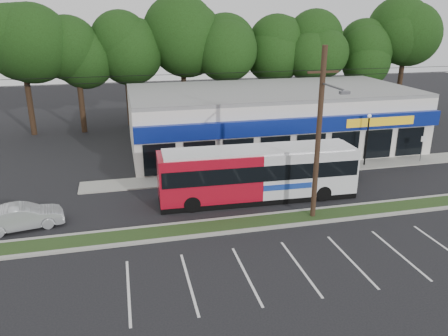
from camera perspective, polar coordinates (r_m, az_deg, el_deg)
name	(u,v)px	position (r m, az deg, el deg)	size (l,w,h in m)	color
ground	(271,230)	(25.03, 6.10, -8.07)	(120.00, 120.00, 0.00)	black
grass_strip	(265,221)	(25.84, 5.37, -6.97)	(40.00, 1.60, 0.12)	#223114
curb_south	(270,228)	(25.13, 6.00, -7.77)	(40.00, 0.25, 0.14)	#9E9E93
curb_north	(260,215)	(26.56, 4.79, -6.16)	(40.00, 0.25, 0.14)	#9E9E93
sidewalk	(293,170)	(34.41, 9.03, -0.30)	(32.00, 2.20, 0.10)	#9E9E93
strip_mall	(271,118)	(40.06, 6.17, 6.51)	(25.00, 12.55, 5.30)	silver
utility_pole	(317,130)	(24.95, 12.01, 4.85)	(50.00, 2.77, 10.00)	#2D2313
lamp_post	(367,134)	(36.16, 18.23, 4.27)	(0.30, 0.30, 4.25)	black
sign_post	(423,144)	(39.08, 24.52, 2.87)	(0.45, 0.10, 2.23)	#59595E
tree_line	(228,45)	(48.40, 0.57, 15.73)	(46.76, 6.76, 11.83)	black
metrobus	(258,172)	(28.39, 4.46, -0.57)	(12.98, 3.15, 3.46)	#AB0D1F
car_dark	(325,169)	(32.79, 13.06, -0.08)	(2.01, 4.99, 1.70)	black
car_silver	(23,217)	(27.27, -24.78, -5.81)	(1.51, 4.32, 1.42)	#A5A9AD
pedestrian_a	(311,171)	(31.72, 11.34, -0.42)	(0.70, 0.46, 1.91)	silver
pedestrian_b	(270,176)	(30.45, 6.00, -1.03)	(0.91, 0.71, 1.86)	beige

